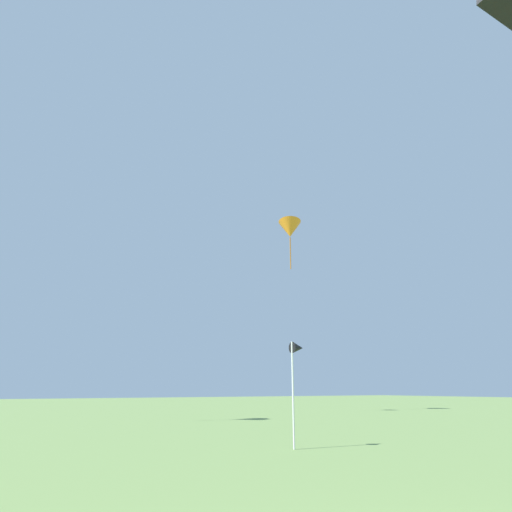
% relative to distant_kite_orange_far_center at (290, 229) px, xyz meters
% --- Properties ---
extents(distant_kite_orange_far_center, '(1.87, 1.91, 2.93)m').
position_rel_distant_kite_orange_far_center_xyz_m(distant_kite_orange_far_center, '(0.00, 0.00, 0.00)').
color(distant_kite_orange_far_center, orange).
extents(marker_flag, '(0.30, 0.24, 2.09)m').
position_rel_distant_kite_orange_far_center_xyz_m(marker_flag, '(-8.40, -11.88, -7.96)').
color(marker_flag, silver).
rests_on(marker_flag, ground).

